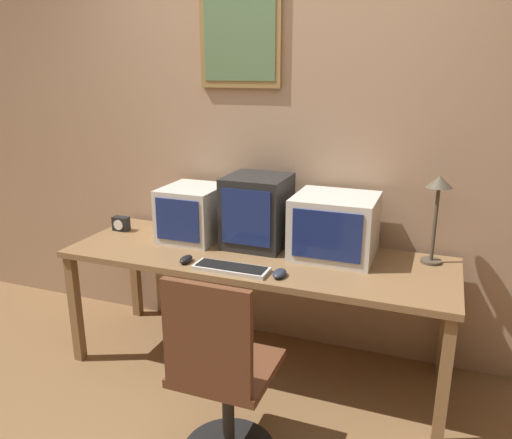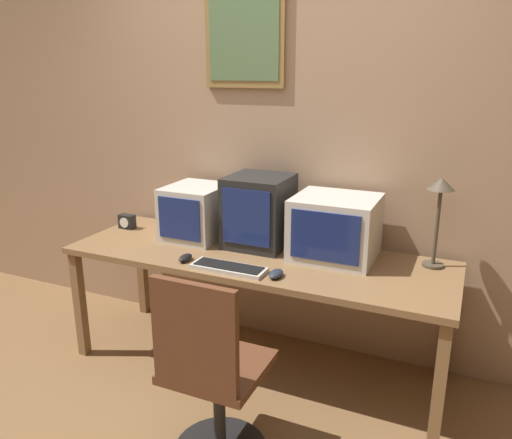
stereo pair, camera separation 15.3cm
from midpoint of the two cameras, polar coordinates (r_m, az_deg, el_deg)
The scene contains 11 objects.
wall_back at distance 3.13m, azimuth 1.41°, elevation 8.55°, with size 8.00×0.08×2.60m.
desk at distance 2.90m, azimuth -1.51°, elevation -5.27°, with size 2.22×0.74×0.73m.
monitor_left at distance 3.14m, azimuth -8.62°, elevation 0.74°, with size 0.34×0.40×0.33m.
monitor_center at distance 2.97m, azimuth -1.32°, elevation 0.96°, with size 0.36×0.37×0.43m.
monitor_right at distance 2.83m, azimuth 7.47°, elevation -0.77°, with size 0.45×0.42×0.35m.
keyboard_main at distance 2.66m, azimuth -4.50°, elevation -5.61°, with size 0.41×0.14×0.03m.
mouse_near_keyboard at distance 2.57m, azimuth 1.00°, elevation -6.19°, with size 0.07×0.12×0.04m.
mouse_far_corner at distance 2.80m, azimuth -9.56°, elevation -4.52°, with size 0.06×0.11×0.04m.
desk_clock at distance 3.43m, azimuth -16.42°, elevation -0.48°, with size 0.11×0.06×0.09m.
desk_lamp at distance 2.79m, azimuth 18.61°, elevation 2.46°, with size 0.14×0.14×0.49m.
office_chair at distance 2.32m, azimuth -5.90°, elevation -18.27°, with size 0.44×0.44×0.96m.
Camera 1 is at (0.96, -1.49, 1.75)m, focal length 35.00 mm.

